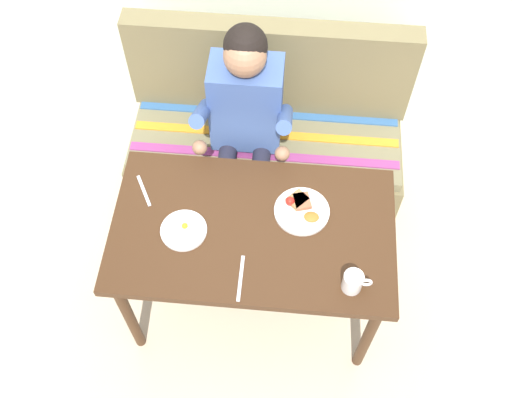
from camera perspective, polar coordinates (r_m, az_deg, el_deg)
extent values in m
plane|color=beige|center=(3.17, -0.25, -9.34)|extent=(8.00, 8.00, 0.00)
cube|color=#3E2614|center=(2.53, -0.31, -2.97)|extent=(1.20, 0.70, 0.04)
cylinder|color=#3E2614|center=(2.82, -12.05, -10.85)|extent=(0.05, 0.05, 0.69)
cylinder|color=#3E2614|center=(2.77, 10.63, -12.78)|extent=(0.05, 0.05, 0.69)
cylinder|color=#3E2614|center=(3.06, -9.87, -0.81)|extent=(0.05, 0.05, 0.69)
cylinder|color=#3E2614|center=(3.02, 10.52, -2.39)|extent=(0.05, 0.05, 0.69)
cube|color=#706543|center=(3.35, 0.88, 3.39)|extent=(1.44, 0.56, 0.40)
cube|color=#746E4E|center=(3.17, 0.94, 5.83)|extent=(1.40, 0.52, 0.06)
cube|color=#706543|center=(3.09, 1.36, 12.49)|extent=(1.44, 0.12, 0.54)
cube|color=#93387A|center=(3.05, 0.73, 4.18)|extent=(1.38, 0.05, 0.01)
cube|color=orange|center=(3.14, 0.95, 6.22)|extent=(1.38, 0.05, 0.01)
cube|color=#336099|center=(3.23, 1.15, 8.15)|extent=(1.38, 0.05, 0.01)
cube|color=#415C9A|center=(2.88, -0.93, 9.12)|extent=(0.34, 0.22, 0.48)
sphere|color=#9E7051|center=(2.63, -1.07, 13.51)|extent=(0.19, 0.19, 0.19)
sphere|color=black|center=(2.63, -1.01, 14.43)|extent=(0.19, 0.19, 0.19)
cylinder|color=#415C9A|center=(2.76, -5.21, 8.15)|extent=(0.07, 0.29, 0.23)
cylinder|color=#415C9A|center=(2.73, 2.77, 7.63)|extent=(0.07, 0.29, 0.23)
sphere|color=#9E7051|center=(2.76, -5.40, 4.92)|extent=(0.07, 0.07, 0.07)
sphere|color=#9E7051|center=(2.73, 2.52, 4.36)|extent=(0.07, 0.07, 0.07)
cylinder|color=#232333|center=(2.97, -2.82, 3.69)|extent=(0.09, 0.34, 0.09)
cylinder|color=#232333|center=(3.09, -2.99, -1.70)|extent=(0.08, 0.08, 0.52)
cube|color=black|center=(3.27, -2.94, -4.72)|extent=(0.09, 0.20, 0.05)
cylinder|color=#232333|center=(2.96, 0.45, 3.45)|extent=(0.09, 0.34, 0.09)
cylinder|color=#232333|center=(3.08, 0.15, -1.95)|extent=(0.08, 0.08, 0.52)
cube|color=black|center=(3.26, 0.04, -4.96)|extent=(0.09, 0.20, 0.05)
cylinder|color=white|center=(2.55, 4.39, -1.17)|extent=(0.24, 0.24, 0.02)
cube|color=#9A7041|center=(2.56, 3.98, -0.07)|extent=(0.10, 0.10, 0.02)
cube|color=#9C5B3C|center=(2.56, 4.42, -0.22)|extent=(0.09, 0.10, 0.02)
sphere|color=red|center=(2.55, 3.27, -0.21)|extent=(0.04, 0.04, 0.04)
ellipsoid|color=#CC6623|center=(2.52, 5.32, -1.72)|extent=(0.06, 0.05, 0.02)
cylinder|color=white|center=(2.52, -6.92, -2.99)|extent=(0.20, 0.20, 0.01)
ellipsoid|color=white|center=(2.51, -6.94, -2.86)|extent=(0.09, 0.08, 0.01)
sphere|color=yellow|center=(2.50, -6.82, -2.58)|extent=(0.03, 0.03, 0.03)
cylinder|color=white|center=(2.38, 9.21, -7.81)|extent=(0.08, 0.08, 0.09)
cylinder|color=brown|center=(2.34, 9.34, -7.39)|extent=(0.07, 0.07, 0.01)
torus|color=white|center=(2.38, 10.47, -7.84)|extent=(0.05, 0.01, 0.05)
cube|color=silver|center=(2.65, -10.66, 0.78)|extent=(0.09, 0.16, 0.00)
cube|color=silver|center=(2.40, -1.48, -7.57)|extent=(0.01, 0.20, 0.00)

